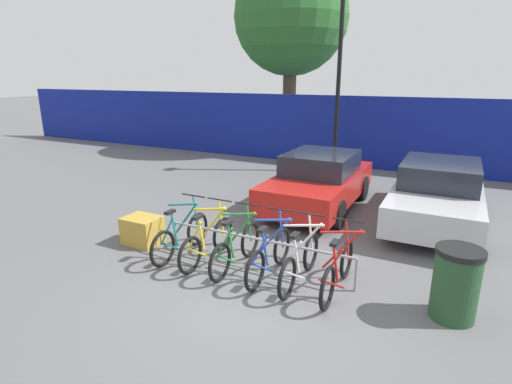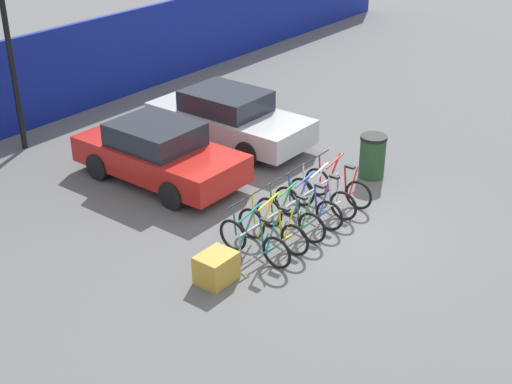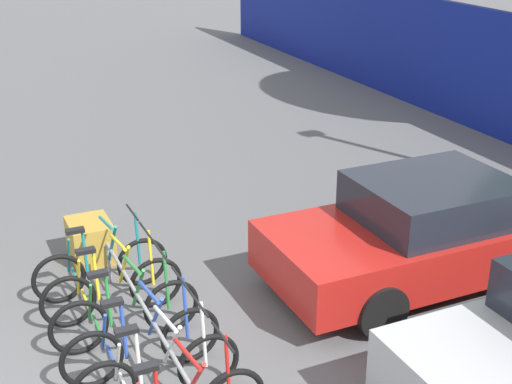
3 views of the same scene
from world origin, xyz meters
The scene contains 15 objects.
ground_plane centered at (0.00, 0.00, 0.00)m, with size 120.00×120.00×0.00m, color #59595B.
hoarding_wall centered at (0.00, 9.50, 1.27)m, with size 36.00×0.16×2.55m, color navy.
bike_rack centered at (-0.36, 0.68, 0.48)m, with size 3.51×0.04×0.57m.
bicycle_teal centered at (-1.84, 0.53, 0.38)m, with size 0.68×1.71×1.05m.
bicycle_yellow centered at (-1.26, 0.53, 0.38)m, with size 0.68×1.71×1.05m.
bicycle_green centered at (-0.67, 0.53, 0.38)m, with size 0.68×1.71×1.05m.
bicycle_blue centered at (-0.04, 0.53, 0.38)m, with size 0.68×1.71×1.05m.
bicycle_white centered at (0.50, 0.53, 0.38)m, with size 0.68×1.71×1.05m.
bicycle_red centered at (1.12, 0.53, 0.38)m, with size 0.68×1.71×1.05m.
car_red centered at (-0.47, 4.39, 0.69)m, with size 1.91×4.11×1.40m.
car_silver centered at (2.26, 4.57, 0.69)m, with size 1.91×4.37×1.40m.
lamp_post centered at (-1.26, 8.50, 3.44)m, with size 0.24×0.44×6.18m.
trash_bin centered at (2.73, 0.59, 0.52)m, with size 0.63×0.63×1.03m.
cargo_crate centered at (-2.86, 0.61, 0.28)m, with size 0.70×0.56×0.55m, color #B28C33.
tree_behind_hoarding centered at (-4.16, 11.30, 5.48)m, with size 4.65×4.65×7.84m.
Camera 1 is at (2.50, -4.97, 3.24)m, focal length 28.00 mm.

